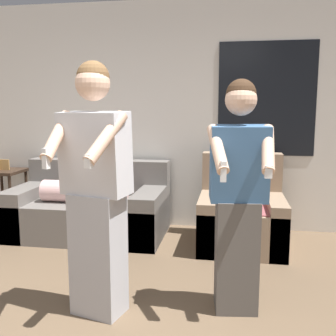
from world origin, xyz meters
name	(u,v)px	position (x,y,z in m)	size (l,w,h in m)	color
wall_back	(169,116)	(0.02, 3.06, 1.35)	(6.18, 0.07, 2.70)	silver
couch	(90,209)	(-0.82, 2.54, 0.29)	(1.73, 0.98, 0.83)	slate
armchair	(241,216)	(0.90, 2.44, 0.32)	(0.87, 0.91, 0.96)	#937A60
side_table	(5,179)	(-2.01, 2.77, 0.57)	(0.42, 0.46, 0.84)	#332319
person_left	(96,190)	(-0.13, 0.84, 0.89)	(0.53, 0.55, 1.76)	#B2B2B7
person_right	(238,197)	(0.84, 1.04, 0.84)	(0.46, 0.50, 1.65)	#56514C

